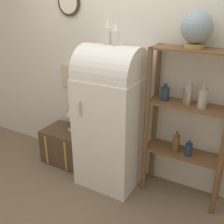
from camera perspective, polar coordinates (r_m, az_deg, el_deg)
The scene contains 9 objects.
ground_plane at distance 3.09m, azimuth -2.60°, elevation -16.57°, with size 12.00×12.00×0.00m, color #7A664C.
wall_back at distance 2.95m, azimuth 2.84°, elevation 10.93°, with size 7.00×0.09×2.70m.
refrigerator at distance 2.84m, azimuth -0.23°, elevation -0.75°, with size 0.65×0.63×1.57m.
suitcase_trunk at distance 3.51m, azimuth -9.85°, elevation -7.18°, with size 0.56×0.43×0.45m.
shelf_unit at distance 2.65m, azimuth 16.00°, elevation -1.09°, with size 0.80×0.30×1.58m.
globe at distance 2.46m, azimuth 17.94°, elevation 16.93°, with size 0.27×0.27×0.31m.
vase_left at distance 2.65m, azimuth -0.98°, elevation 17.00°, with size 0.08×0.08×0.25m.
vase_center at distance 2.60m, azimuth 0.77°, elevation 16.46°, with size 0.08×0.08×0.21m.
desk_lamp at distance 3.28m, azimuth -8.91°, elevation -0.51°, with size 0.13×0.13×0.30m.
Camera 1 is at (1.28, -2.01, 1.96)m, focal length 42.00 mm.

